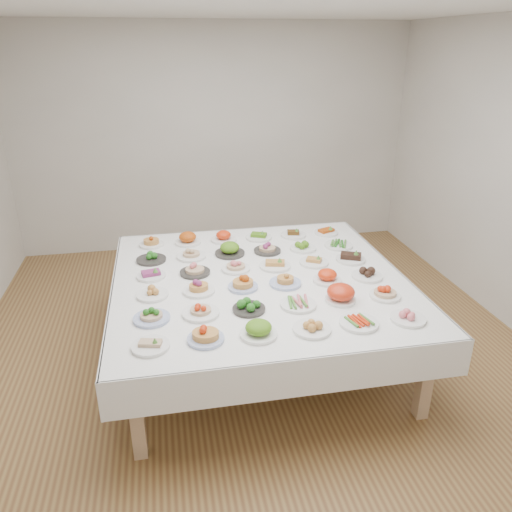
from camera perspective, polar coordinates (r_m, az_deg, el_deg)
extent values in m
plane|color=olive|center=(4.69, -0.57, -9.61)|extent=(5.00, 5.00, 0.00)
cube|color=white|center=(3.95, -0.75, 26.99)|extent=(5.00, 5.00, 0.02)
cube|color=beige|center=(6.51, -4.73, 13.05)|extent=(5.00, 0.02, 2.80)
cube|color=beige|center=(1.92, 13.37, -13.91)|extent=(5.00, 0.02, 2.80)
cube|color=white|center=(4.14, 0.40, -2.84)|extent=(2.37, 2.37, 0.06)
cube|color=white|center=(5.26, -2.16, 1.66)|extent=(2.39, 0.01, 0.28)
cube|color=white|center=(3.21, 4.69, -13.77)|extent=(2.39, 0.02, 0.28)
cube|color=white|center=(4.55, 15.21, -2.73)|extent=(0.02, 2.39, 0.28)
cube|color=white|center=(4.15, -15.96, -5.46)|extent=(0.02, 2.39, 0.28)
cube|color=tan|center=(3.44, -13.49, -17.13)|extent=(0.09, 0.09, 0.69)
cube|color=tan|center=(3.85, 18.79, -12.95)|extent=(0.09, 0.09, 0.69)
cube|color=tan|center=(5.15, -12.93, -2.63)|extent=(0.09, 0.09, 0.69)
cube|color=tan|center=(5.43, 8.73, -0.90)|extent=(0.09, 0.09, 0.69)
cylinder|color=white|center=(3.29, -11.95, -10.10)|extent=(0.24, 0.24, 0.02)
cylinder|color=#4C66B2|center=(3.31, -5.76, -9.47)|extent=(0.24, 0.24, 0.02)
cylinder|color=white|center=(3.34, 0.29, -8.97)|extent=(0.25, 0.25, 0.02)
cylinder|color=white|center=(3.42, 6.39, -8.35)|extent=(0.25, 0.25, 0.02)
cylinder|color=white|center=(3.54, 11.66, -7.55)|extent=(0.27, 0.27, 0.02)
cylinder|color=white|center=(3.67, 16.96, -6.92)|extent=(0.24, 0.24, 0.02)
cylinder|color=#4C66B2|center=(3.59, -11.83, -7.04)|extent=(0.25, 0.25, 0.02)
cylinder|color=white|center=(3.60, -6.32, -6.55)|extent=(0.26, 0.26, 0.02)
cylinder|color=#2D2B28|center=(3.63, -0.82, -6.13)|extent=(0.24, 0.24, 0.02)
cylinder|color=white|center=(3.71, 4.83, -5.57)|extent=(0.26, 0.26, 0.02)
cylinder|color=white|center=(3.81, 9.60, -4.99)|extent=(0.23, 0.23, 0.02)
cylinder|color=white|center=(3.94, 14.50, -4.45)|extent=(0.23, 0.23, 0.02)
cylinder|color=white|center=(3.91, -11.74, -4.42)|extent=(0.24, 0.24, 0.02)
cylinder|color=white|center=(3.92, -6.54, -4.00)|extent=(0.25, 0.25, 0.02)
cylinder|color=#4C66B2|center=(3.95, -1.50, -3.59)|extent=(0.23, 0.23, 0.02)
cylinder|color=#4C66B2|center=(4.01, 3.36, -3.16)|extent=(0.25, 0.25, 0.02)
cylinder|color=white|center=(4.10, 8.11, -2.79)|extent=(0.23, 0.23, 0.02)
cylinder|color=white|center=(4.23, 12.57, -2.31)|extent=(0.25, 0.25, 0.02)
cylinder|color=white|center=(4.22, -11.88, -2.27)|extent=(0.23, 0.23, 0.02)
cylinder|color=#2D2B28|center=(4.22, -6.98, -1.92)|extent=(0.25, 0.25, 0.02)
cylinder|color=white|center=(4.26, -2.32, -1.50)|extent=(0.24, 0.24, 0.02)
cylinder|color=white|center=(4.32, 2.18, -1.17)|extent=(0.27, 0.27, 0.02)
cylinder|color=white|center=(4.41, 6.63, -0.77)|extent=(0.25, 0.25, 0.02)
cylinder|color=white|center=(4.52, 10.75, -0.42)|extent=(0.26, 0.26, 0.02)
cylinder|color=#2D2B28|center=(4.53, -11.87, -0.45)|extent=(0.26, 0.26, 0.02)
cylinder|color=white|center=(4.54, -7.39, -0.07)|extent=(0.26, 0.26, 0.02)
cylinder|color=#2D2B28|center=(4.58, -3.01, 0.27)|extent=(0.27, 0.27, 0.02)
cylinder|color=#2D2B28|center=(4.63, 1.30, 0.57)|extent=(0.25, 0.25, 0.02)
cylinder|color=white|center=(4.70, 5.38, 0.84)|extent=(0.24, 0.24, 0.02)
cylinder|color=white|center=(4.81, 9.40, 1.16)|extent=(0.26, 0.26, 0.02)
cylinder|color=white|center=(4.87, -11.84, 1.26)|extent=(0.23, 0.23, 0.02)
cylinder|color=white|center=(4.87, -7.79, 1.53)|extent=(0.25, 0.25, 0.02)
cylinder|color=white|center=(4.90, -3.72, 1.84)|extent=(0.25, 0.25, 0.02)
cylinder|color=white|center=(4.95, 0.31, 2.11)|extent=(0.25, 0.25, 0.02)
cylinder|color=white|center=(5.02, 4.27, 2.36)|extent=(0.25, 0.25, 0.02)
cylinder|color=white|center=(5.12, 8.02, 2.64)|extent=(0.23, 0.23, 0.02)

